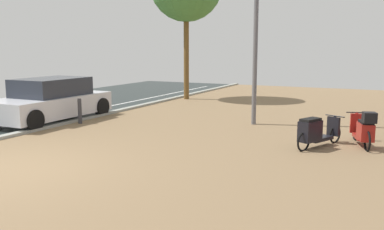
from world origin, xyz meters
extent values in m
cube|color=olive|center=(4.80, 0.00, -0.03)|extent=(14.40, 40.00, 0.05)
torus|color=black|center=(4.95, 4.12, 0.21)|extent=(0.24, 0.45, 0.47)
torus|color=black|center=(5.49, 5.33, 0.21)|extent=(0.24, 0.45, 0.47)
cube|color=black|center=(5.22, 4.73, 0.19)|extent=(0.56, 0.79, 0.08)
cube|color=black|center=(5.04, 4.34, 0.43)|extent=(0.51, 0.65, 0.48)
cube|color=black|center=(5.04, 4.34, 0.70)|extent=(0.45, 0.59, 0.06)
cylinder|color=black|center=(5.48, 5.31, 0.45)|extent=(0.11, 0.14, 0.47)
cube|color=black|center=(5.45, 5.24, 0.42)|extent=(0.32, 0.20, 0.47)
cylinder|color=black|center=(5.47, 5.28, 0.68)|extent=(0.49, 0.24, 0.03)
torus|color=black|center=(6.27, 4.76, 0.22)|extent=(0.19, 0.49, 0.50)
torus|color=black|center=(5.91, 5.90, 0.22)|extent=(0.19, 0.49, 0.50)
cube|color=#B2221C|center=(6.09, 5.33, 0.20)|extent=(0.46, 0.72, 0.08)
cube|color=#B2221C|center=(6.20, 4.96, 0.40)|extent=(0.44, 0.59, 0.40)
cube|color=black|center=(6.20, 4.96, 0.64)|extent=(0.39, 0.53, 0.06)
cylinder|color=#B2221C|center=(5.92, 5.88, 0.47)|extent=(0.10, 0.13, 0.50)
cube|color=#B2221C|center=(5.94, 5.81, 0.45)|extent=(0.33, 0.17, 0.49)
cylinder|color=black|center=(5.93, 5.85, 0.72)|extent=(0.51, 0.18, 0.03)
cube|color=black|center=(6.28, 4.71, 0.79)|extent=(0.35, 0.35, 0.24)
cube|color=silver|center=(-3.25, 4.64, 0.49)|extent=(1.82, 4.09, 0.63)
cube|color=#282D38|center=(-3.25, 4.73, 1.09)|extent=(1.53, 2.27, 0.57)
cylinder|color=black|center=(-4.12, 6.16, 0.31)|extent=(0.20, 0.62, 0.62)
cylinder|color=black|center=(-2.38, 6.16, 0.31)|extent=(0.20, 0.62, 0.62)
cylinder|color=black|center=(-2.38, 3.11, 0.31)|extent=(0.20, 0.62, 0.62)
cylinder|color=slate|center=(2.88, 6.88, 3.23)|extent=(0.14, 0.14, 6.46)
cylinder|color=brown|center=(-1.87, 11.73, 1.98)|extent=(0.24, 0.24, 3.97)
cylinder|color=#38383D|center=(-2.05, 4.65, 0.39)|extent=(0.12, 0.12, 0.78)
camera|label=1|loc=(6.73, -5.45, 2.35)|focal=39.20mm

